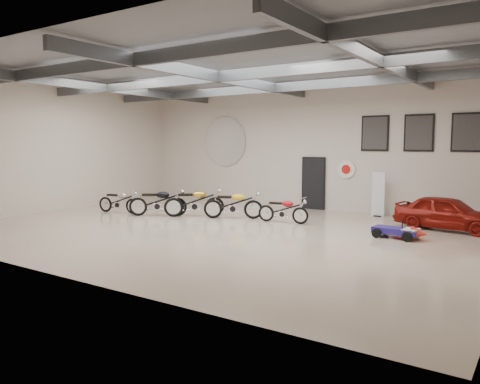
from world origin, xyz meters
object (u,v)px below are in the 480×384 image
Objects in this scene: motorcycle_gold at (194,201)px; go_kart at (400,229)px; motorcycle_silver at (119,201)px; motorcycle_yellow at (233,204)px; banner_stand at (378,193)px; vintage_car at (447,213)px; motorcycle_red at (283,209)px; motorcycle_black at (158,201)px.

go_kart is at bearing -42.56° from motorcycle_gold.
go_kart is at bearing -4.02° from motorcycle_silver.
motorcycle_silver is at bearing 168.18° from motorcycle_yellow.
motorcycle_silver is at bearing -154.43° from banner_stand.
motorcycle_gold is at bearing -174.21° from go_kart.
go_kart is at bearing -31.63° from motorcycle_yellow.
motorcycle_yellow is 0.66× the size of vintage_car.
vintage_car is at bearing -13.06° from motorcycle_yellow.
motorcycle_gold reaches higher than motorcycle_silver.
vintage_car is (2.67, -1.50, -0.32)m from banner_stand.
motorcycle_yellow reaches higher than go_kart.
go_kart is (6.03, -0.32, -0.26)m from motorcycle_yellow.
motorcycle_gold is 7.53m from go_kart.
motorcycle_red is at bearing 3.86° from motorcycle_silver.
banner_stand is at bearing 1.73° from motorcycle_black.
motorcycle_gold is at bearing -177.56° from motorcycle_red.
motorcycle_silver is 6.64m from motorcycle_red.
motorcycle_silver is 0.89× the size of motorcycle_yellow.
motorcycle_black reaches higher than motorcycle_silver.
motorcycle_yellow is 1.35× the size of go_kart.
vintage_car is (11.41, 3.27, 0.06)m from motorcycle_silver.
motorcycle_yellow is 6.05m from go_kart.
vintage_car reaches higher than motorcycle_silver.
banner_stand is 6.87m from motorcycle_gold.
motorcycle_silver is at bearing 114.29° from vintage_car.
motorcycle_silver is 4.71m from motorcycle_yellow.
motorcycle_black is 2.90m from motorcycle_yellow.
banner_stand is 0.82× the size of motorcycle_yellow.
motorcycle_gold is (1.20, 0.68, 0.01)m from motorcycle_black.
motorcycle_yellow is 1.18× the size of motorcycle_red.
motorcycle_black is 0.67× the size of vintage_car.
motorcycle_red is at bearing -22.94° from motorcycle_yellow.
motorcycle_gold is (3.02, 0.97, 0.09)m from motorcycle_silver.
banner_stand reaches higher than motorcycle_gold.
motorcycle_black is 1.37× the size of go_kart.
motorcycle_silver is 1.84m from motorcycle_black.
motorcycle_red reaches higher than go_kart.
vintage_car is (0.86, 2.24, 0.26)m from go_kart.
motorcycle_silver is 11.86m from vintage_car.
motorcycle_red is (6.46, 1.55, -0.02)m from motorcycle_silver.
motorcycle_black reaches higher than motorcycle_red.
vintage_car is at bearing 74.30° from go_kart.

